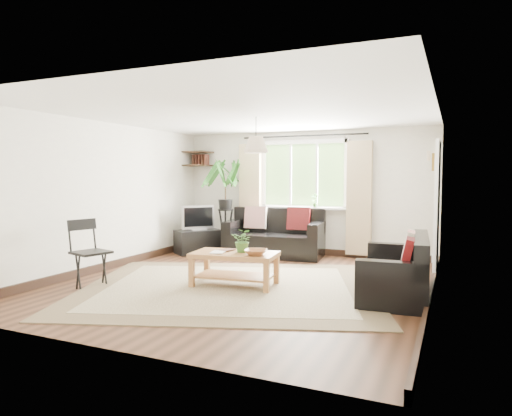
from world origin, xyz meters
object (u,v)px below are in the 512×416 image
at_px(coffee_table, 235,269).
at_px(tv_stand, 198,242).
at_px(sofa_right, 394,267).
at_px(palm_stand, 226,206).
at_px(folding_chair, 91,254).
at_px(sofa_back, 274,234).

bearing_deg(coffee_table, tv_stand, 131.02).
bearing_deg(coffee_table, sofa_right, 8.99).
bearing_deg(palm_stand, tv_stand, -134.03).
distance_m(tv_stand, palm_stand, 0.90).
distance_m(tv_stand, folding_chair, 2.98).
relative_size(sofa_back, palm_stand, 0.98).
bearing_deg(sofa_right, palm_stand, -126.29).
bearing_deg(palm_stand, sofa_back, -4.95).
xyz_separation_m(sofa_back, tv_stand, (-1.49, -0.32, -0.20)).
distance_m(coffee_table, tv_stand, 2.85).
xyz_separation_m(sofa_right, tv_stand, (-3.96, 1.82, -0.14)).
bearing_deg(coffee_table, palm_stand, 119.91).
bearing_deg(tv_stand, coffee_table, -101.57).
xyz_separation_m(sofa_right, palm_stand, (-3.56, 2.23, 0.56)).
xyz_separation_m(sofa_back, sofa_right, (2.47, -2.13, -0.06)).
bearing_deg(sofa_back, sofa_right, -46.70).
bearing_deg(palm_stand, sofa_right, -32.04).
relative_size(tv_stand, palm_stand, 0.46).
distance_m(sofa_right, palm_stand, 4.24).
height_order(sofa_right, folding_chair, folding_chair).
height_order(coffee_table, folding_chair, folding_chair).
distance_m(sofa_back, sofa_right, 3.26).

